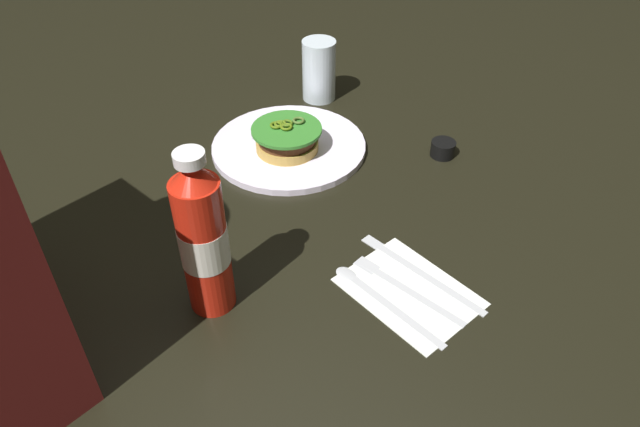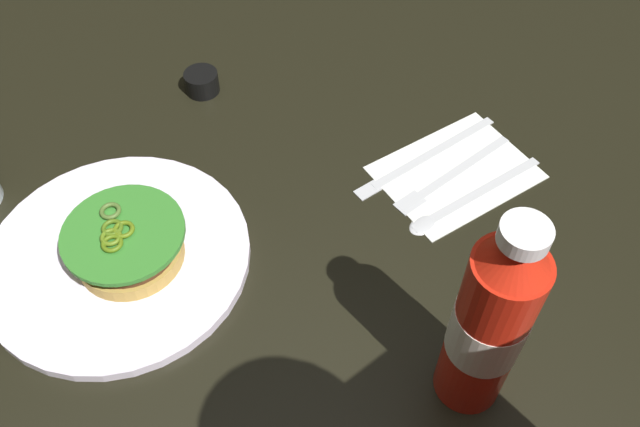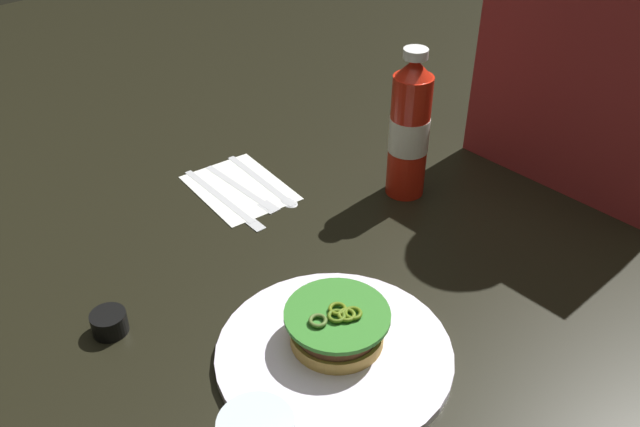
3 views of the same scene
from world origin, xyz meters
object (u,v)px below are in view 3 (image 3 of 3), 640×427
(diner_person, at_px, (603,44))
(dinner_plate, at_px, (334,354))
(burger_sandwich, at_px, (337,326))
(ketchup_bottle, at_px, (409,130))
(butter_knife, at_px, (227,201))
(spoon_utensil, at_px, (270,186))
(napkin, at_px, (240,188))
(condiment_cup, at_px, (109,323))
(fork_utensil, at_px, (246,190))

(diner_person, bearing_deg, dinner_plate, -86.46)
(burger_sandwich, bearing_deg, ketchup_bottle, 119.12)
(dinner_plate, bearing_deg, butter_knife, 164.47)
(ketchup_bottle, height_order, spoon_utensil, ketchup_bottle)
(ketchup_bottle, relative_size, butter_knife, 1.12)
(butter_knife, bearing_deg, dinner_plate, -15.53)
(burger_sandwich, bearing_deg, spoon_utensil, 153.94)
(burger_sandwich, bearing_deg, napkin, 161.08)
(napkin, relative_size, diner_person, 0.34)
(condiment_cup, relative_size, spoon_utensil, 0.23)
(ketchup_bottle, xyz_separation_m, condiment_cup, (-0.03, -0.53, -0.10))
(dinner_plate, distance_m, spoon_utensil, 0.40)
(napkin, bearing_deg, butter_knife, -61.28)
(fork_utensil, bearing_deg, ketchup_bottle, 49.04)
(spoon_utensil, bearing_deg, butter_knife, -98.03)
(napkin, xyz_separation_m, butter_knife, (0.02, -0.04, 0.00))
(fork_utensil, bearing_deg, condiment_cup, -66.43)
(dinner_plate, height_order, condiment_cup, condiment_cup)
(butter_knife, bearing_deg, diner_person, 57.28)
(burger_sandwich, relative_size, ketchup_bottle, 0.52)
(butter_knife, bearing_deg, fork_utensil, 95.77)
(condiment_cup, bearing_deg, dinner_plate, 38.81)
(condiment_cup, bearing_deg, spoon_utensil, 109.17)
(dinner_plate, bearing_deg, ketchup_bottle, 119.44)
(ketchup_bottle, bearing_deg, butter_knife, -124.97)
(condiment_cup, relative_size, fork_utensil, 0.24)
(diner_person, bearing_deg, ketchup_bottle, -120.55)
(dinner_plate, distance_m, burger_sandwich, 0.03)
(condiment_cup, relative_size, butter_knife, 0.21)
(ketchup_bottle, relative_size, fork_utensil, 1.33)
(fork_utensil, relative_size, spoon_utensil, 0.94)
(ketchup_bottle, xyz_separation_m, diner_person, (0.16, 0.27, 0.12))
(butter_knife, relative_size, diner_person, 0.42)
(napkin, height_order, diner_person, diner_person)
(ketchup_bottle, bearing_deg, napkin, -133.87)
(dinner_plate, bearing_deg, burger_sandwich, 126.36)
(dinner_plate, bearing_deg, fork_utensil, 158.73)
(ketchup_bottle, relative_size, condiment_cup, 5.44)
(napkin, relative_size, fork_utensil, 0.98)
(ketchup_bottle, distance_m, condiment_cup, 0.54)
(ketchup_bottle, xyz_separation_m, butter_knife, (-0.17, -0.24, -0.11))
(condiment_cup, relative_size, napkin, 0.25)
(butter_knife, distance_m, spoon_utensil, 0.08)
(napkin, relative_size, spoon_utensil, 0.92)
(napkin, relative_size, butter_knife, 0.82)
(diner_person, bearing_deg, spoon_utensil, -126.38)
(spoon_utensil, bearing_deg, diner_person, 53.62)
(butter_knife, relative_size, spoon_utensil, 1.11)
(napkin, distance_m, diner_person, 0.63)
(burger_sandwich, height_order, fork_utensil, burger_sandwich)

